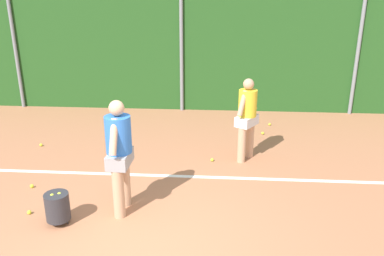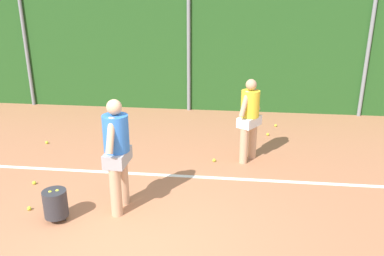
% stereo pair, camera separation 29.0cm
% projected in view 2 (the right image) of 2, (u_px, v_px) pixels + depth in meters
% --- Properties ---
extents(ground_plane, '(26.45, 26.45, 0.00)m').
position_uv_depth(ground_plane, '(158.00, 183.00, 7.19)').
color(ground_plane, '#B2704C').
extents(hedge_fence_backdrop, '(16.48, 0.25, 3.55)m').
position_uv_depth(hedge_fence_backdrop, '(189.00, 47.00, 11.04)').
color(hedge_fence_backdrop, '#23511E').
rests_on(hedge_fence_backdrop, ground_plane).
extents(fence_post_left, '(0.10, 0.10, 3.77)m').
position_uv_depth(fence_post_left, '(25.00, 42.00, 11.37)').
color(fence_post_left, gray).
rests_on(fence_post_left, ground_plane).
extents(fence_post_center, '(0.10, 0.10, 3.77)m').
position_uv_depth(fence_post_center, '(189.00, 44.00, 10.84)').
color(fence_post_center, gray).
rests_on(fence_post_center, ground_plane).
extents(fence_post_right, '(0.10, 0.10, 3.77)m').
position_uv_depth(fence_post_right, '(369.00, 47.00, 10.32)').
color(fence_post_right, gray).
rests_on(fence_post_right, ground_plane).
extents(court_baseline_paint, '(12.04, 0.10, 0.01)m').
position_uv_depth(court_baseline_paint, '(161.00, 175.00, 7.49)').
color(court_baseline_paint, white).
rests_on(court_baseline_paint, ground_plane).
extents(player_foreground_near, '(0.39, 0.83, 1.82)m').
position_uv_depth(player_foreground_near, '(117.00, 150.00, 6.02)').
color(player_foreground_near, tan).
rests_on(player_foreground_near, ground_plane).
extents(player_midcourt, '(0.51, 0.62, 1.70)m').
position_uv_depth(player_midcourt, '(250.00, 116.00, 7.83)').
color(player_midcourt, tan).
rests_on(player_midcourt, ground_plane).
extents(ball_hopper, '(0.36, 0.36, 0.51)m').
position_uv_depth(ball_hopper, '(55.00, 203.00, 5.95)').
color(ball_hopper, '#2D2D33').
rests_on(ball_hopper, ground_plane).
extents(tennis_ball_0, '(0.07, 0.07, 0.07)m').
position_uv_depth(tennis_ball_0, '(47.00, 142.00, 8.98)').
color(tennis_ball_0, '#CCDB33').
rests_on(tennis_ball_0, ground_plane).
extents(tennis_ball_1, '(0.07, 0.07, 0.07)m').
position_uv_depth(tennis_ball_1, '(29.00, 208.00, 6.30)').
color(tennis_ball_1, '#CCDB33').
rests_on(tennis_ball_1, ground_plane).
extents(tennis_ball_2, '(0.07, 0.07, 0.07)m').
position_uv_depth(tennis_ball_2, '(276.00, 125.00, 10.08)').
color(tennis_ball_2, '#CCDB33').
rests_on(tennis_ball_2, ground_plane).
extents(tennis_ball_4, '(0.07, 0.07, 0.07)m').
position_uv_depth(tennis_ball_4, '(34.00, 183.00, 7.13)').
color(tennis_ball_4, '#CCDB33').
rests_on(tennis_ball_4, ground_plane).
extents(tennis_ball_5, '(0.07, 0.07, 0.07)m').
position_uv_depth(tennis_ball_5, '(214.00, 160.00, 8.05)').
color(tennis_ball_5, '#CCDB33').
rests_on(tennis_ball_5, ground_plane).
extents(tennis_ball_6, '(0.07, 0.07, 0.07)m').
position_uv_depth(tennis_ball_6, '(268.00, 134.00, 9.48)').
color(tennis_ball_6, '#CCDB33').
rests_on(tennis_ball_6, ground_plane).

